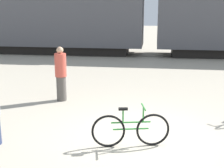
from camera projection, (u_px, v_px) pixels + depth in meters
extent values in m
plane|color=#B2A893|center=(140.00, 135.00, 7.59)|extent=(80.00, 80.00, 0.00)
cube|color=black|center=(52.00, 49.00, 20.42)|extent=(9.90, 2.12, 0.55)
cube|color=#4C4C51|center=(51.00, 15.00, 19.89)|extent=(11.79, 2.83, 3.77)
cube|color=#4C4238|center=(149.00, 56.00, 18.97)|extent=(36.47, 0.07, 0.01)
cube|color=#4C4238|center=(150.00, 53.00, 20.35)|extent=(36.47, 0.07, 0.01)
torus|color=black|center=(153.00, 130.00, 6.97)|extent=(0.75, 0.21, 0.75)
torus|color=black|center=(108.00, 131.00, 6.89)|extent=(0.75, 0.21, 0.75)
cylinder|color=#338C38|center=(131.00, 122.00, 6.88)|extent=(0.87, 0.22, 0.04)
cylinder|color=#338C38|center=(131.00, 129.00, 6.92)|extent=(0.79, 0.20, 0.04)
cylinder|color=#338C38|center=(123.00, 116.00, 6.83)|extent=(0.04, 0.04, 0.32)
cube|color=black|center=(123.00, 109.00, 6.79)|extent=(0.21, 0.12, 0.05)
cylinder|color=#338C38|center=(143.00, 114.00, 6.86)|extent=(0.04, 0.04, 0.35)
cylinder|color=#338C38|center=(144.00, 107.00, 6.81)|extent=(0.13, 0.46, 0.03)
cylinder|color=#514C47|center=(61.00, 88.00, 10.26)|extent=(0.32, 0.32, 0.82)
cylinder|color=#CC4C3D|center=(60.00, 65.00, 10.07)|extent=(0.38, 0.38, 0.75)
sphere|color=tan|center=(60.00, 50.00, 9.95)|extent=(0.22, 0.22, 0.22)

